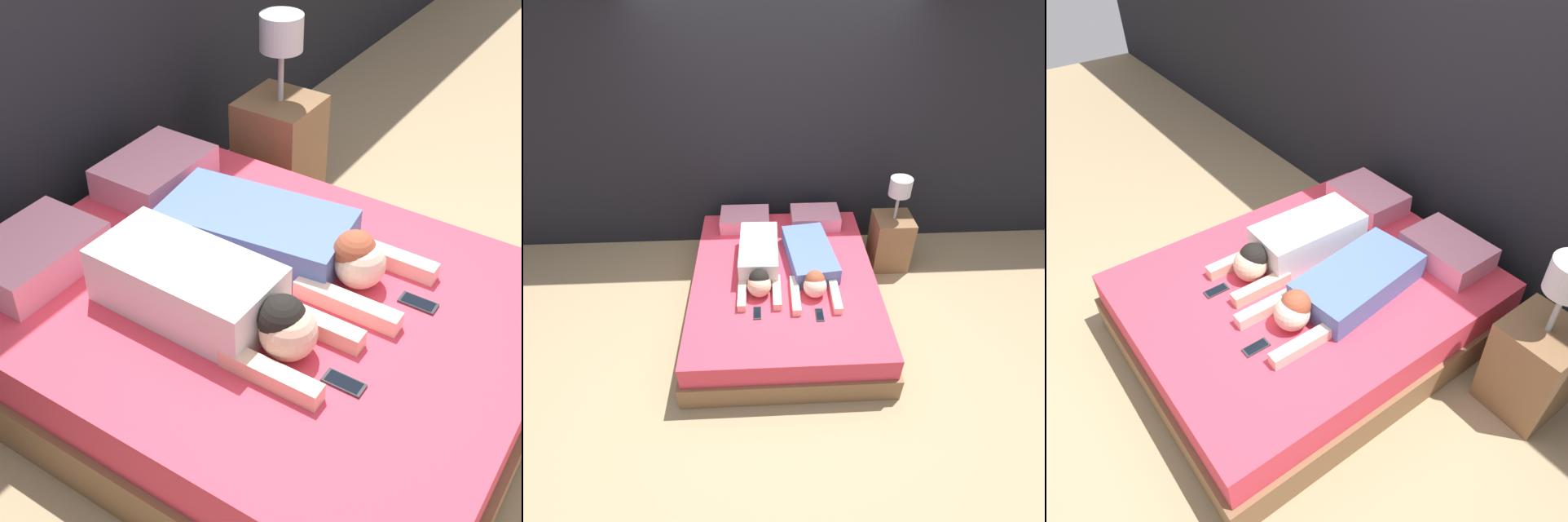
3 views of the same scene
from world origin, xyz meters
TOP-DOWN VIEW (x-y plane):
  - ground_plane at (0.00, 0.00)m, footprint 12.00×12.00m
  - bed at (0.00, 0.00)m, footprint 1.71×2.12m
  - pillow_head_left at (-0.37, 0.82)m, footprint 0.51×0.36m
  - pillow_head_right at (0.37, 0.82)m, footprint 0.51×0.36m
  - person_left at (-0.22, 0.07)m, footprint 0.36×0.99m
  - person_right at (0.25, 0.06)m, footprint 0.49×1.13m
  - cell_phone_left at (-0.24, -0.49)m, footprint 0.06×0.14m
  - cell_phone_right at (0.26, -0.53)m, footprint 0.06×0.14m
  - nightstand at (1.16, 0.64)m, footprint 0.38×0.38m

SIDE VIEW (x-z plane):
  - ground_plane at x=0.00m, z-range 0.00..0.00m
  - bed at x=0.00m, z-range 0.00..0.43m
  - nightstand at x=1.16m, z-range -0.16..0.87m
  - cell_phone_left at x=-0.24m, z-range 0.43..0.44m
  - cell_phone_right at x=0.26m, z-range 0.43..0.44m
  - pillow_head_left at x=-0.37m, z-range 0.43..0.58m
  - pillow_head_right at x=0.37m, z-range 0.43..0.58m
  - person_right at x=0.25m, z-range 0.40..0.63m
  - person_left at x=-0.22m, z-range 0.42..0.66m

